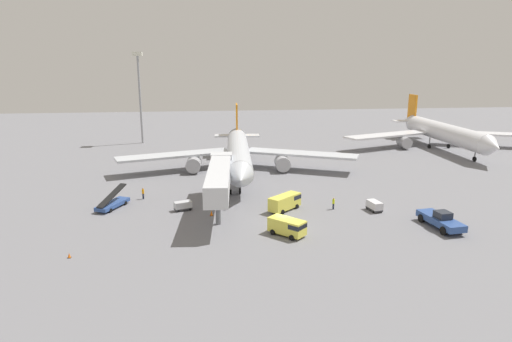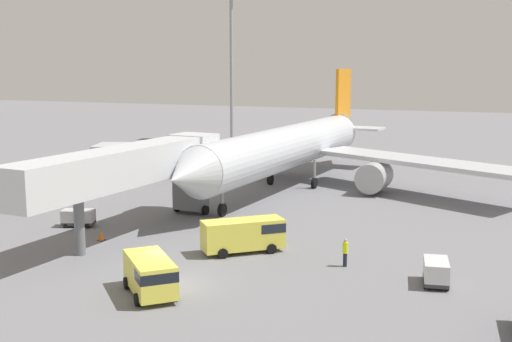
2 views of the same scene
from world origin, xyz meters
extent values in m
plane|color=slate|center=(0.00, 0.00, 0.00)|extent=(300.00, 300.00, 0.00)
cylinder|color=silver|center=(-3.60, 29.67, 4.26)|extent=(6.56, 33.63, 4.29)
cone|color=silver|center=(-4.88, 11.03, 4.26)|extent=(4.46, 4.24, 4.20)
cone|color=silver|center=(-2.24, 49.41, 4.58)|extent=(4.48, 6.42, 4.07)
cube|color=orange|center=(-2.35, 47.87, 8.54)|extent=(0.69, 4.85, 6.86)
cube|color=silver|center=(0.19, 47.26, 4.79)|extent=(5.37, 3.86, 0.24)
cube|color=silver|center=(-4.94, 47.61, 4.79)|extent=(5.37, 3.86, 0.24)
cube|color=silver|center=(9.18, 32.15, 3.29)|extent=(22.42, 14.22, 0.44)
cube|color=silver|center=(-15.91, 33.87, 3.29)|extent=(22.96, 11.60, 0.44)
cylinder|color=#A8A8AD|center=(5.25, 30.98, 1.69)|extent=(3.13, 3.93, 2.88)
cylinder|color=#A8A8AD|center=(-12.18, 32.17, 1.69)|extent=(3.13, 3.93, 2.88)
cylinder|color=gray|center=(-4.49, 16.67, 1.76)|extent=(0.28, 0.28, 2.42)
cylinder|color=black|center=(-4.49, 16.67, 0.55)|extent=(0.42, 1.12, 1.10)
cylinder|color=gray|center=(-1.00, 31.50, 1.76)|extent=(0.28, 0.28, 2.42)
cylinder|color=black|center=(-1.00, 31.50, 0.55)|extent=(0.42, 1.12, 1.10)
cylinder|color=gray|center=(-5.92, 31.84, 1.76)|extent=(0.28, 0.28, 2.42)
cylinder|color=black|center=(-5.92, 31.84, 0.55)|extent=(0.42, 1.12, 1.10)
cube|color=silver|center=(-8.27, 6.93, 5.31)|extent=(4.65, 19.83, 2.70)
cube|color=red|center=(-9.78, 7.06, 5.31)|extent=(1.43, 16.44, 0.44)
cube|color=silver|center=(-7.39, 17.31, 5.31)|extent=(3.67, 3.08, 2.84)
cube|color=#232833|center=(-7.28, 18.61, 5.56)|extent=(3.31, 0.52, 0.90)
cube|color=slate|center=(-7.44, 16.71, 2.18)|extent=(2.69, 2.01, 3.56)
cylinder|color=black|center=(-8.86, 16.83, 0.40)|extent=(0.37, 0.82, 0.80)
cylinder|color=black|center=(-6.02, 16.59, 0.40)|extent=(0.37, 0.82, 0.80)
cylinder|color=slate|center=(-8.60, 3.01, 1.98)|extent=(0.70, 0.70, 3.96)
cube|color=#2D4C8E|center=(20.05, -1.90, 0.98)|extent=(3.29, 7.47, 0.87)
cube|color=#232833|center=(20.09, -2.26, 1.87)|extent=(1.94, 1.98, 0.90)
cylinder|color=black|center=(21.49, -4.10, 0.55)|extent=(0.52, 1.14, 1.10)
cylinder|color=black|center=(19.13, -4.37, 0.55)|extent=(0.52, 1.14, 1.10)
cylinder|color=black|center=(20.96, 0.58, 0.55)|extent=(0.52, 1.14, 1.10)
cylinder|color=black|center=(18.60, 0.31, 0.55)|extent=(0.52, 1.14, 1.10)
cube|color=#2D4C8E|center=(-23.88, 11.76, 0.57)|extent=(4.38, 6.32, 0.55)
cube|color=black|center=(-23.88, 11.76, 1.93)|extent=(3.59, 5.97, 2.12)
cylinder|color=black|center=(-23.96, 13.80, 0.30)|extent=(0.46, 0.64, 0.60)
cylinder|color=black|center=(-22.25, 12.99, 0.30)|extent=(0.46, 0.64, 0.60)
cylinder|color=black|center=(-25.51, 10.52, 0.30)|extent=(0.46, 0.64, 0.60)
cylinder|color=black|center=(-23.81, 9.71, 0.30)|extent=(0.46, 0.64, 0.60)
cube|color=#E5DB4C|center=(-0.29, -1.91, 1.19)|extent=(4.68, 4.73, 1.80)
cube|color=#1E232D|center=(0.81, -3.03, 1.59)|extent=(2.51, 2.50, 0.58)
cylinder|color=black|center=(1.41, -2.26, 0.34)|extent=(0.74, 0.74, 0.68)
cylinder|color=black|center=(0.02, -3.61, 0.34)|extent=(0.74, 0.74, 0.68)
cylinder|color=black|center=(-0.59, -0.20, 0.34)|extent=(0.74, 0.74, 0.68)
cylinder|color=black|center=(-1.98, -1.56, 0.34)|extent=(0.74, 0.74, 0.68)
cube|color=#E5DB4C|center=(1.25, 7.58, 1.27)|extent=(5.37, 5.03, 1.95)
cube|color=#1E232D|center=(2.65, 8.80, 1.70)|extent=(2.58, 2.60, 0.63)
cylinder|color=black|center=(1.93, 9.38, 0.34)|extent=(0.74, 0.70, 0.68)
cylinder|color=black|center=(3.12, 8.01, 0.34)|extent=(0.74, 0.70, 0.68)
cylinder|color=black|center=(-0.63, 7.14, 0.34)|extent=(0.74, 0.70, 0.68)
cylinder|color=black|center=(0.56, 5.78, 0.34)|extent=(0.74, 0.70, 0.68)
cube|color=#38383D|center=(14.14, 5.67, 0.29)|extent=(1.77, 2.76, 0.22)
cube|color=silver|center=(14.14, 5.67, 0.92)|extent=(1.77, 2.76, 1.04)
cylinder|color=black|center=(14.90, 4.89, 0.18)|extent=(0.18, 0.38, 0.36)
cylinder|color=black|center=(13.67, 4.68, 0.18)|extent=(0.18, 0.38, 0.36)
cylinder|color=black|center=(14.60, 6.66, 0.18)|extent=(0.18, 0.38, 0.36)
cylinder|color=black|center=(13.37, 6.45, 0.18)|extent=(0.18, 0.38, 0.36)
cube|color=#38383D|center=(-13.48, 9.32, 0.29)|extent=(2.73, 1.98, 0.22)
cube|color=silver|center=(-13.48, 9.32, 0.87)|extent=(2.73, 1.98, 0.93)
cylinder|color=black|center=(-12.86, 10.14, 0.18)|extent=(0.38, 0.23, 0.36)
cylinder|color=black|center=(-12.48, 9.08, 0.18)|extent=(0.38, 0.23, 0.36)
cylinder|color=black|center=(-14.48, 9.56, 0.18)|extent=(0.38, 0.23, 0.36)
cylinder|color=black|center=(-14.10, 8.50, 0.18)|extent=(0.38, 0.23, 0.36)
cylinder|color=#1E2333|center=(-19.92, 15.66, 0.45)|extent=(0.27, 0.27, 0.90)
cylinder|color=orange|center=(-19.92, 15.66, 1.25)|extent=(0.36, 0.36, 0.71)
sphere|color=tan|center=(-19.92, 15.66, 1.75)|extent=(0.24, 0.24, 0.24)
cylinder|color=#1E2333|center=(8.43, 7.07, 0.43)|extent=(0.36, 0.36, 0.87)
cylinder|color=#D8EA19|center=(8.43, 7.07, 1.21)|extent=(0.48, 0.48, 0.69)
sphere|color=tan|center=(8.43, 7.07, 1.69)|extent=(0.24, 0.24, 0.24)
cube|color=black|center=(-9.43, 6.53, 0.01)|extent=(0.48, 0.48, 0.03)
cone|color=orange|center=(-9.43, 6.53, 0.38)|extent=(0.41, 0.41, 0.71)
cube|color=black|center=(-25.35, -5.44, 0.01)|extent=(0.38, 0.38, 0.03)
cone|color=orange|center=(-25.35, -5.44, 0.30)|extent=(0.32, 0.32, 0.56)
cylinder|color=silver|center=(49.25, 48.41, 4.35)|extent=(5.68, 35.12, 4.47)
cone|color=silver|center=(48.57, 28.86, 4.35)|extent=(4.52, 4.29, 4.38)
cone|color=silver|center=(49.97, 69.12, 4.68)|extent=(4.46, 6.59, 4.24)
cube|color=orange|center=(49.92, 67.51, 8.81)|extent=(0.54, 5.07, 7.15)
cube|color=silver|center=(52.58, 66.95, 4.91)|extent=(5.48, 3.87, 0.24)
cube|color=silver|center=(47.22, 67.14, 4.91)|extent=(5.48, 3.87, 0.24)
cube|color=silver|center=(62.63, 51.49, 3.34)|extent=(23.84, 14.32, 0.44)
cube|color=silver|center=(36.12, 52.42, 3.34)|extent=(24.14, 12.92, 0.44)
cylinder|color=#A8A8AD|center=(58.53, 50.11, 1.70)|extent=(2.84, 3.62, 2.72)
cylinder|color=#A8A8AD|center=(40.12, 50.75, 1.70)|extent=(2.84, 3.62, 2.72)
cylinder|color=gray|center=(48.78, 34.77, 1.78)|extent=(0.28, 0.28, 2.46)
cylinder|color=black|center=(48.78, 34.77, 0.55)|extent=(0.39, 1.11, 1.10)
cylinder|color=gray|center=(51.89, 50.42, 1.78)|extent=(0.28, 0.28, 2.46)
cylinder|color=black|center=(51.89, 50.42, 0.55)|extent=(0.39, 1.11, 1.10)
cylinder|color=gray|center=(46.76, 50.60, 1.78)|extent=(0.28, 0.28, 2.46)
cylinder|color=black|center=(46.76, 50.60, 0.55)|extent=(0.39, 1.11, 1.10)
cylinder|color=#93969B|center=(-26.39, 67.89, 11.45)|extent=(0.56, 0.56, 22.89)
cube|color=silver|center=(-26.39, 67.89, 23.39)|extent=(2.40, 2.40, 1.00)
camera|label=1|loc=(-10.49, -52.12, 20.70)|focal=30.67mm
camera|label=2|loc=(18.05, -31.87, 12.58)|focal=46.06mm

